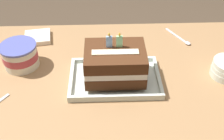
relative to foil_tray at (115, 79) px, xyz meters
The scene contains 6 objects.
dining_table 0.12m from the foil_tray, 113.17° to the left, with size 1.12×0.70×0.69m.
foil_tray is the anchor object (origin of this frame).
birthday_cake 0.07m from the foil_tray, 90.00° to the left, with size 0.21×0.16×0.17m.
ice_cream_tub 0.37m from the foil_tray, 164.14° to the left, with size 0.14×0.14×0.09m.
serving_spoon_by_bowls 0.39m from the foil_tray, 38.60° to the left, with size 0.09×0.14×0.01m.
napkin_pile 0.43m from the foil_tray, 139.38° to the left, with size 0.12×0.12×0.02m.
Camera 1 is at (-0.02, -0.79, 1.38)m, focal length 44.59 mm.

